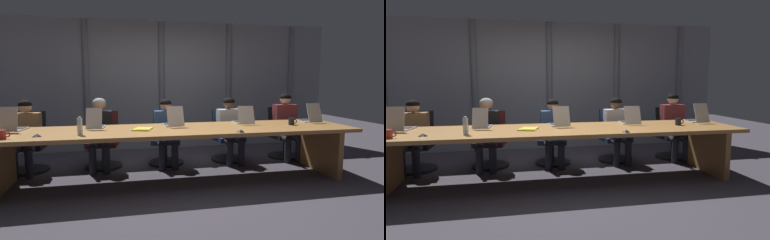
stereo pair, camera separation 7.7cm
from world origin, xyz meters
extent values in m
plane|color=#47424C|center=(0.00, 0.00, 0.00)|extent=(14.86, 14.86, 0.00)
cube|color=#B77F42|center=(0.00, 0.00, 0.73)|extent=(5.03, 1.16, 0.05)
cube|color=black|center=(0.00, 0.00, 0.66)|extent=(4.28, 0.10, 0.06)
cube|color=olive|center=(-2.27, 0.00, 0.35)|extent=(0.08, 0.98, 0.70)
cube|color=olive|center=(2.27, 0.00, 0.35)|extent=(0.08, 0.98, 0.70)
cube|color=gray|center=(0.00, 2.31, 1.30)|extent=(7.43, 0.10, 2.61)
cylinder|color=slate|center=(-1.41, 2.26, 1.30)|extent=(0.12, 0.12, 2.56)
cylinder|color=slate|center=(0.07, 2.26, 1.30)|extent=(0.12, 0.12, 2.56)
cylinder|color=slate|center=(1.52, 2.26, 1.30)|extent=(0.12, 0.12, 2.56)
cylinder|color=slate|center=(2.97, 2.26, 1.30)|extent=(0.12, 0.12, 2.56)
cube|color=beige|center=(-2.16, 0.34, 0.76)|extent=(0.29, 0.36, 0.02)
cube|color=black|center=(-2.15, 0.36, 0.77)|extent=(0.23, 0.21, 0.00)
cube|color=beige|center=(-2.18, 0.14, 0.92)|extent=(0.25, 0.10, 0.31)
cube|color=black|center=(-2.18, 0.15, 0.93)|extent=(0.23, 0.09, 0.28)
cube|color=#BCBCC1|center=(-1.10, 0.34, 0.76)|extent=(0.24, 0.32, 0.02)
cube|color=black|center=(-1.10, 0.36, 0.77)|extent=(0.19, 0.18, 0.00)
cube|color=#BCBCC1|center=(-1.12, 0.14, 0.91)|extent=(0.22, 0.11, 0.28)
cube|color=black|center=(-1.12, 0.15, 0.91)|extent=(0.20, 0.09, 0.25)
cube|color=beige|center=(-0.03, 0.32, 0.76)|extent=(0.28, 0.34, 0.02)
cube|color=black|center=(-0.03, 0.34, 0.77)|extent=(0.23, 0.20, 0.00)
cube|color=beige|center=(0.00, 0.12, 0.91)|extent=(0.25, 0.13, 0.28)
cube|color=black|center=(0.00, 0.13, 0.91)|extent=(0.23, 0.11, 0.25)
cube|color=beige|center=(1.09, 0.35, 0.76)|extent=(0.26, 0.31, 0.02)
cube|color=black|center=(1.09, 0.37, 0.77)|extent=(0.22, 0.18, 0.00)
cube|color=beige|center=(1.08, 0.14, 0.90)|extent=(0.25, 0.14, 0.27)
cube|color=black|center=(1.08, 0.14, 0.90)|extent=(0.23, 0.12, 0.24)
cube|color=beige|center=(2.20, 0.32, 0.76)|extent=(0.23, 0.33, 0.02)
cube|color=black|center=(2.20, 0.35, 0.77)|extent=(0.19, 0.18, 0.00)
cube|color=beige|center=(2.20, 0.10, 0.91)|extent=(0.23, 0.12, 0.29)
cube|color=black|center=(2.20, 0.11, 0.92)|extent=(0.21, 0.11, 0.26)
cube|color=black|center=(-2.18, 0.96, 0.40)|extent=(0.50, 0.50, 0.08)
cube|color=black|center=(-2.18, 1.18, 0.68)|extent=(0.44, 0.13, 0.49)
cylinder|color=#262628|center=(-2.18, 0.96, 0.20)|extent=(0.05, 0.05, 0.32)
cylinder|color=black|center=(-2.18, 0.96, 0.02)|extent=(0.60, 0.60, 0.04)
cube|color=#511E19|center=(-1.06, 0.96, 0.40)|extent=(0.54, 0.54, 0.08)
cube|color=#511E19|center=(-1.03, 1.18, 0.67)|extent=(0.44, 0.18, 0.47)
cylinder|color=#262628|center=(-1.06, 0.96, 0.20)|extent=(0.05, 0.05, 0.32)
cylinder|color=black|center=(-1.06, 0.96, 0.02)|extent=(0.60, 0.60, 0.04)
cube|color=navy|center=(-0.03, 0.96, 0.40)|extent=(0.55, 0.55, 0.08)
cube|color=navy|center=(0.01, 1.18, 0.67)|extent=(0.44, 0.18, 0.45)
cylinder|color=#262628|center=(-0.03, 0.96, 0.20)|extent=(0.05, 0.05, 0.32)
cylinder|color=black|center=(-0.03, 0.96, 0.02)|extent=(0.60, 0.60, 0.04)
cube|color=navy|center=(1.09, 0.96, 0.40)|extent=(0.51, 0.51, 0.08)
cube|color=navy|center=(1.07, 1.18, 0.68)|extent=(0.44, 0.14, 0.47)
cylinder|color=#262628|center=(1.09, 0.96, 0.20)|extent=(0.05, 0.05, 0.32)
cylinder|color=black|center=(1.09, 0.96, 0.02)|extent=(0.60, 0.60, 0.04)
cube|color=black|center=(2.18, 0.96, 0.40)|extent=(0.50, 0.50, 0.08)
cube|color=black|center=(2.17, 1.18, 0.68)|extent=(0.44, 0.14, 0.48)
cylinder|color=#262628|center=(2.18, 0.96, 0.20)|extent=(0.05, 0.05, 0.32)
cylinder|color=black|center=(2.18, 0.96, 0.02)|extent=(0.60, 0.60, 0.04)
cube|color=olive|center=(-2.18, 0.94, 0.68)|extent=(0.41, 0.22, 0.48)
sphere|color=tan|center=(-2.18, 0.94, 1.03)|extent=(0.19, 0.19, 0.19)
ellipsoid|color=black|center=(-2.18, 0.94, 1.05)|extent=(0.20, 0.20, 0.15)
cylinder|color=olive|center=(-2.01, 0.95, 0.73)|extent=(0.07, 0.14, 0.27)
cylinder|color=tan|center=(-2.01, 0.74, 0.62)|extent=(0.07, 0.30, 0.06)
cylinder|color=olive|center=(-2.36, 0.94, 0.73)|extent=(0.07, 0.14, 0.27)
cylinder|color=tan|center=(-2.36, 0.73, 0.62)|extent=(0.07, 0.30, 0.06)
cylinder|color=#262833|center=(-2.08, 0.74, 0.41)|extent=(0.13, 0.40, 0.13)
cylinder|color=#262833|center=(-2.08, 0.56, 0.21)|extent=(0.11, 0.11, 0.42)
cylinder|color=#262833|center=(-2.28, 0.74, 0.41)|extent=(0.13, 0.40, 0.13)
cylinder|color=#262833|center=(-2.28, 0.56, 0.21)|extent=(0.11, 0.11, 0.42)
cube|color=black|center=(-1.09, 0.94, 0.69)|extent=(0.38, 0.22, 0.49)
sphere|color=tan|center=(-1.09, 0.94, 1.04)|extent=(0.20, 0.20, 0.20)
ellipsoid|color=#B2ADA8|center=(-1.09, 0.94, 1.06)|extent=(0.21, 0.21, 0.15)
cylinder|color=black|center=(-0.94, 0.94, 0.74)|extent=(0.07, 0.14, 0.27)
cylinder|color=tan|center=(-0.94, 0.73, 0.62)|extent=(0.06, 0.30, 0.06)
cylinder|color=black|center=(-1.25, 0.94, 0.74)|extent=(0.07, 0.14, 0.27)
cylinder|color=tan|center=(-1.25, 0.73, 0.62)|extent=(0.06, 0.30, 0.06)
cylinder|color=#262833|center=(-0.99, 0.74, 0.41)|extent=(0.13, 0.40, 0.13)
cylinder|color=#262833|center=(-0.99, 0.56, 0.21)|extent=(0.11, 0.11, 0.42)
cylinder|color=#262833|center=(-1.19, 0.74, 0.41)|extent=(0.13, 0.40, 0.13)
cylinder|color=#262833|center=(-1.19, 0.56, 0.21)|extent=(0.11, 0.11, 0.42)
cube|color=#335184|center=(-0.03, 0.94, 0.68)|extent=(0.39, 0.23, 0.47)
sphere|color=tan|center=(-0.03, 0.94, 1.01)|extent=(0.19, 0.19, 0.19)
ellipsoid|color=black|center=(-0.03, 0.94, 1.04)|extent=(0.20, 0.20, 0.14)
cylinder|color=#335184|center=(0.14, 0.94, 0.72)|extent=(0.08, 0.14, 0.27)
cylinder|color=tan|center=(0.13, 0.73, 0.60)|extent=(0.07, 0.30, 0.06)
cylinder|color=#335184|center=(-0.19, 0.95, 0.72)|extent=(0.08, 0.14, 0.27)
cylinder|color=tan|center=(-0.20, 0.74, 0.60)|extent=(0.07, 0.30, 0.06)
cylinder|color=#262833|center=(0.07, 0.74, 0.41)|extent=(0.15, 0.40, 0.13)
cylinder|color=#262833|center=(0.06, 0.56, 0.21)|extent=(0.11, 0.11, 0.42)
cylinder|color=#262833|center=(-0.13, 0.75, 0.41)|extent=(0.15, 0.40, 0.13)
cylinder|color=#262833|center=(-0.14, 0.57, 0.21)|extent=(0.11, 0.11, 0.42)
cube|color=silver|center=(1.08, 0.94, 0.68)|extent=(0.40, 0.22, 0.47)
sphere|color=brown|center=(1.08, 0.94, 1.02)|extent=(0.20, 0.20, 0.20)
ellipsoid|color=black|center=(1.08, 0.94, 1.05)|extent=(0.20, 0.20, 0.15)
cylinder|color=silver|center=(1.25, 0.94, 0.73)|extent=(0.07, 0.13, 0.27)
cylinder|color=brown|center=(1.25, 0.73, 0.61)|extent=(0.06, 0.30, 0.06)
cylinder|color=silver|center=(0.91, 0.94, 0.73)|extent=(0.07, 0.13, 0.27)
cylinder|color=brown|center=(0.91, 0.73, 0.61)|extent=(0.06, 0.30, 0.06)
cylinder|color=#262833|center=(1.18, 0.74, 0.41)|extent=(0.13, 0.40, 0.13)
cylinder|color=#262833|center=(1.18, 0.56, 0.21)|extent=(0.11, 0.11, 0.42)
cylinder|color=#262833|center=(0.98, 0.74, 0.41)|extent=(0.13, 0.40, 0.13)
cylinder|color=#262833|center=(0.98, 0.56, 0.21)|extent=(0.11, 0.11, 0.42)
cube|color=brown|center=(2.16, 0.94, 0.71)|extent=(0.41, 0.24, 0.54)
sphere|color=beige|center=(2.16, 0.94, 1.08)|extent=(0.19, 0.19, 0.19)
ellipsoid|color=black|center=(2.16, 0.94, 1.11)|extent=(0.20, 0.20, 0.15)
cylinder|color=brown|center=(2.32, 0.93, 0.79)|extent=(0.08, 0.14, 0.27)
cylinder|color=beige|center=(2.31, 0.72, 0.67)|extent=(0.08, 0.30, 0.06)
cylinder|color=brown|center=(1.99, 0.95, 0.79)|extent=(0.08, 0.14, 0.27)
cylinder|color=beige|center=(1.97, 0.74, 0.67)|extent=(0.08, 0.30, 0.06)
cylinder|color=#262833|center=(2.24, 0.74, 0.41)|extent=(0.15, 0.41, 0.13)
cylinder|color=#262833|center=(2.23, 0.56, 0.21)|extent=(0.11, 0.11, 0.42)
cylinder|color=#262833|center=(2.04, 0.75, 0.41)|extent=(0.15, 0.41, 0.13)
cylinder|color=#262833|center=(2.03, 0.57, 0.21)|extent=(0.11, 0.11, 0.42)
cylinder|color=silver|center=(-1.25, -0.27, 0.85)|extent=(0.06, 0.06, 0.20)
cylinder|color=white|center=(-1.25, -0.27, 0.84)|extent=(0.07, 0.07, 0.06)
cylinder|color=white|center=(-1.25, -0.27, 0.97)|extent=(0.04, 0.04, 0.02)
cylinder|color=#B2332D|center=(-2.10, -0.35, 0.80)|extent=(0.09, 0.09, 0.10)
torus|color=#B2332D|center=(-2.04, -0.35, 0.80)|extent=(0.07, 0.01, 0.07)
cylinder|color=black|center=(1.74, -0.01, 0.80)|extent=(0.09, 0.09, 0.10)
torus|color=black|center=(1.80, -0.01, 0.80)|extent=(0.07, 0.01, 0.07)
cone|color=black|center=(-1.74, -0.29, 0.77)|extent=(0.11, 0.11, 0.03)
cone|color=black|center=(0.75, -0.49, 0.77)|extent=(0.11, 0.11, 0.03)
cube|color=yellow|center=(-0.47, 0.00, 0.76)|extent=(0.31, 0.36, 0.02)
cylinder|color=silver|center=(-0.47, -0.14, 0.77)|extent=(0.20, 0.09, 0.01)
camera|label=1|loc=(-0.75, -4.37, 1.43)|focal=30.06mm
camera|label=2|loc=(-0.68, -4.38, 1.43)|focal=30.06mm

